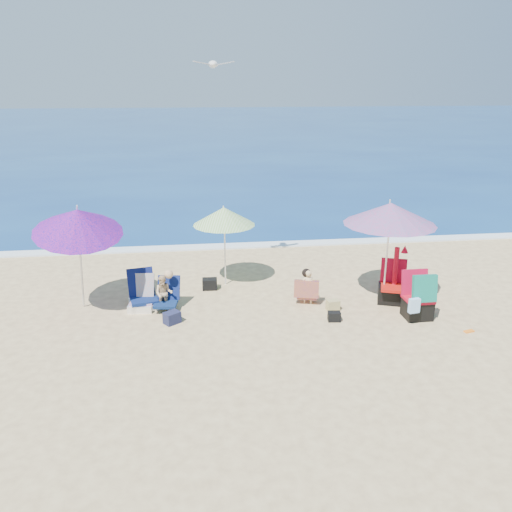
{
  "coord_description": "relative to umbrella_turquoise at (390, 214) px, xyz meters",
  "views": [
    {
      "loc": [
        -1.54,
        -9.18,
        4.62
      ],
      "look_at": [
        -0.3,
        1.0,
        1.1
      ],
      "focal_mm": 36.16,
      "sensor_mm": 36.0,
      "label": 1
    }
  ],
  "objects": [
    {
      "name": "bag_navy_a",
      "position": [
        -4.6,
        -0.6,
        -1.84
      ],
      "size": [
        0.38,
        0.36,
        0.24
      ],
      "color": "#1C1F3D",
      "rests_on": "ground"
    },
    {
      "name": "camp_chair_left",
      "position": [
        0.12,
        -0.14,
        -1.68
      ],
      "size": [
        0.7,
        0.8,
        0.95
      ],
      "color": "#AC130C",
      "rests_on": "ground"
    },
    {
      "name": "foam",
      "position": [
        -2.52,
        4.22,
        -1.94
      ],
      "size": [
        120.0,
        0.5,
        0.04
      ],
      "color": "white",
      "rests_on": "ground"
    },
    {
      "name": "person_center",
      "position": [
        -1.72,
        0.01,
        -1.58
      ],
      "size": [
        0.58,
        0.51,
        0.78
      ],
      "color": "#D5B580",
      "rests_on": "ground"
    },
    {
      "name": "umbrella_striped",
      "position": [
        -3.4,
        1.36,
        -0.3
      ],
      "size": [
        1.55,
        1.55,
        1.9
      ],
      "color": "white",
      "rests_on": "ground"
    },
    {
      "name": "orange_item",
      "position": [
        1.11,
        -1.68,
        -1.95
      ],
      "size": [
        0.21,
        0.14,
        0.03
      ],
      "color": "orange",
      "rests_on": "ground"
    },
    {
      "name": "seagull",
      "position": [
        -3.55,
        1.56,
        2.96
      ],
      "size": [
        0.89,
        0.46,
        0.16
      ],
      "color": "silver"
    },
    {
      "name": "sea",
      "position": [
        -2.52,
        44.12,
        -2.01
      ],
      "size": [
        120.0,
        80.0,
        0.12
      ],
      "color": "navy",
      "rests_on": "ground"
    },
    {
      "name": "chair_rainbow",
      "position": [
        -5.25,
        0.19,
        -1.78
      ],
      "size": [
        0.56,
        0.67,
        0.69
      ],
      "color": "#DF554E",
      "rests_on": "ground"
    },
    {
      "name": "chair_navy",
      "position": [
        -5.23,
        0.25,
        -1.75
      ],
      "size": [
        0.69,
        0.8,
        0.79
      ],
      "color": "#0D1E4C",
      "rests_on": "ground"
    },
    {
      "name": "umbrella_turquoise",
      "position": [
        0.0,
        0.0,
        0.0
      ],
      "size": [
        2.54,
        2.54,
        2.23
      ],
      "color": "white",
      "rests_on": "ground"
    },
    {
      "name": "bag_tan",
      "position": [
        -1.24,
        -0.38,
        -1.85
      ],
      "size": [
        0.28,
        0.22,
        0.22
      ],
      "color": "tan",
      "rests_on": "ground"
    },
    {
      "name": "camp_chair_right",
      "position": [
        0.36,
        -0.97,
        -1.6
      ],
      "size": [
        0.63,
        0.74,
        1.01
      ],
      "color": "red",
      "rests_on": "ground"
    },
    {
      "name": "person_left",
      "position": [
        -4.75,
        0.05,
        -1.57
      ],
      "size": [
        0.59,
        0.68,
        0.87
      ],
      "color": "tan",
      "rests_on": "ground"
    },
    {
      "name": "bag_black_a",
      "position": [
        -3.78,
        1.09,
        -1.84
      ],
      "size": [
        0.35,
        0.26,
        0.25
      ],
      "color": "black",
      "rests_on": "ground"
    },
    {
      "name": "umbrella_blue",
      "position": [
        -6.36,
        0.13,
        0.01
      ],
      "size": [
        2.32,
        2.36,
        2.41
      ],
      "color": "silver",
      "rests_on": "ground"
    },
    {
      "name": "ground",
      "position": [
        -2.52,
        -0.88,
        -1.96
      ],
      "size": [
        120.0,
        120.0,
        0.0
      ],
      "color": "#D8BC84",
      "rests_on": "ground"
    },
    {
      "name": "bag_black_b",
      "position": [
        -1.35,
        -0.9,
        -1.87
      ],
      "size": [
        0.27,
        0.2,
        0.19
      ],
      "color": "black",
      "rests_on": "ground"
    },
    {
      "name": "furled_umbrella",
      "position": [
        0.16,
        -0.22,
        -1.2
      ],
      "size": [
        0.22,
        0.43,
        1.39
      ],
      "color": "#AC0C1F",
      "rests_on": "ground"
    }
  ]
}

